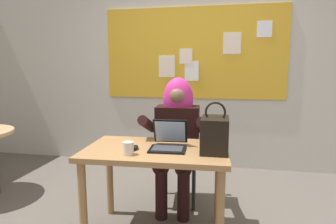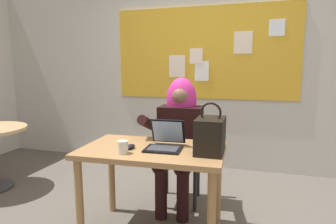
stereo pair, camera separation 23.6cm
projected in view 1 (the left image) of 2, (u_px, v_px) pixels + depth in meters
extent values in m
cube|color=beige|center=(194.00, 71.00, 3.90)|extent=(6.41, 0.10, 2.63)
cube|color=gold|center=(194.00, 53.00, 3.80)|extent=(2.40, 0.02, 1.20)
cube|color=#F4E0C6|center=(167.00, 66.00, 3.89)|extent=(0.22, 0.01, 0.29)
cube|color=white|center=(191.00, 71.00, 3.83)|extent=(0.20, 0.01, 0.26)
cube|color=#F4E0C6|center=(185.00, 56.00, 3.82)|extent=(0.19, 0.01, 0.20)
cube|color=white|center=(265.00, 29.00, 3.58)|extent=(0.18, 0.01, 0.20)
cube|color=#F4E0C6|center=(232.00, 43.00, 3.68)|extent=(0.23, 0.01, 0.27)
cube|color=#A37547|center=(156.00, 151.00, 2.25)|extent=(1.14, 0.73, 0.04)
cylinder|color=#A37547|center=(83.00, 207.00, 2.10)|extent=(0.06, 0.06, 0.69)
cylinder|color=#A37547|center=(220.00, 217.00, 1.95)|extent=(0.06, 0.06, 0.69)
cylinder|color=#A37547|center=(110.00, 178.00, 2.65)|extent=(0.06, 0.06, 0.69)
cylinder|color=#A37547|center=(218.00, 184.00, 2.50)|extent=(0.06, 0.06, 0.69)
cube|color=#4C1E19|center=(177.00, 160.00, 2.88)|extent=(0.46, 0.46, 0.04)
cube|color=#4C1E19|center=(178.00, 132.00, 3.03)|extent=(0.38, 0.08, 0.45)
cylinder|color=#262628|center=(194.00, 189.00, 2.73)|extent=(0.04, 0.04, 0.42)
cylinder|color=#262628|center=(158.00, 188.00, 2.76)|extent=(0.04, 0.04, 0.42)
cylinder|color=#262628|center=(194.00, 176.00, 3.06)|extent=(0.04, 0.04, 0.42)
cylinder|color=#262628|center=(162.00, 175.00, 3.10)|extent=(0.04, 0.04, 0.42)
cylinder|color=black|center=(184.00, 196.00, 2.54)|extent=(0.11, 0.11, 0.46)
cylinder|color=black|center=(161.00, 194.00, 2.57)|extent=(0.11, 0.11, 0.46)
cylinder|color=black|center=(185.00, 161.00, 2.67)|extent=(0.17, 0.43, 0.15)
cylinder|color=black|center=(164.00, 160.00, 2.70)|extent=(0.17, 0.43, 0.15)
cube|color=black|center=(178.00, 132.00, 2.85)|extent=(0.43, 0.28, 0.52)
cylinder|color=black|center=(202.00, 126.00, 2.57)|extent=(0.11, 0.47, 0.24)
cylinder|color=black|center=(148.00, 124.00, 2.65)|extent=(0.11, 0.47, 0.24)
sphere|color=brown|center=(178.00, 96.00, 2.80)|extent=(0.20, 0.20, 0.20)
ellipsoid|color=#D82D8C|center=(178.00, 100.00, 2.83)|extent=(0.31, 0.23, 0.44)
cube|color=black|center=(168.00, 149.00, 2.19)|extent=(0.29, 0.24, 0.01)
cube|color=#333338|center=(168.00, 148.00, 2.19)|extent=(0.24, 0.17, 0.00)
cube|color=black|center=(170.00, 131.00, 2.32)|extent=(0.28, 0.11, 0.21)
cube|color=#99B7E0|center=(170.00, 132.00, 2.31)|extent=(0.25, 0.09, 0.18)
ellipsoid|color=black|center=(134.00, 147.00, 2.20)|extent=(0.06, 0.10, 0.03)
cube|color=black|center=(215.00, 135.00, 2.13)|extent=(0.20, 0.30, 0.26)
torus|color=black|center=(215.00, 112.00, 2.11)|extent=(0.16, 0.02, 0.16)
cylinder|color=silver|center=(128.00, 148.00, 2.07)|extent=(0.08, 0.08, 0.09)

